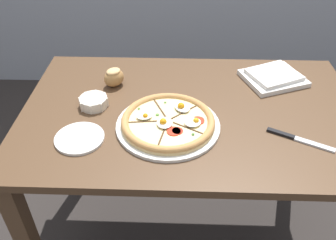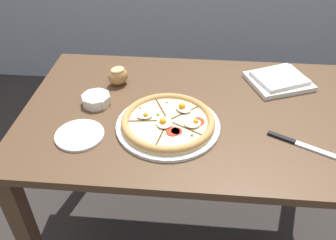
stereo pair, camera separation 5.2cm
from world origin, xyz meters
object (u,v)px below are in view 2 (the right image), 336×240
object	(u,v)px
ramekin_bowl	(96,99)
napkin_folded	(279,80)
dining_table	(192,134)
pizza	(168,122)
bread_piece_near	(118,76)
side_saucer	(80,135)
knife_main	(300,144)

from	to	relation	value
ramekin_bowl	napkin_folded	size ratio (longest dim) A/B	0.39
dining_table	pizza	size ratio (longest dim) A/B	3.49
dining_table	pizza	world-z (taller)	pizza
bread_piece_near	side_saucer	size ratio (longest dim) A/B	0.64
dining_table	bread_piece_near	world-z (taller)	bread_piece_near
pizza	napkin_folded	distance (m)	0.54
knife_main	napkin_folded	bearing A→B (deg)	118.99
bread_piece_near	pizza	bearing A→B (deg)	-48.99
pizza	bread_piece_near	size ratio (longest dim) A/B	3.41
napkin_folded	bread_piece_near	world-z (taller)	bread_piece_near
pizza	ramekin_bowl	size ratio (longest dim) A/B	3.25
dining_table	knife_main	xyz separation A→B (m)	(0.35, -0.16, 0.12)
dining_table	ramekin_bowl	size ratio (longest dim) A/B	11.35
pizza	napkin_folded	xyz separation A→B (m)	(0.43, 0.32, -0.00)
dining_table	napkin_folded	bearing A→B (deg)	32.32
dining_table	ramekin_bowl	bearing A→B (deg)	178.77
side_saucer	pizza	bearing A→B (deg)	14.75
ramekin_bowl	napkin_folded	world-z (taller)	ramekin_bowl
bread_piece_near	side_saucer	world-z (taller)	bread_piece_near
napkin_folded	knife_main	size ratio (longest dim) A/B	1.39
knife_main	dining_table	bearing A→B (deg)	-177.52
bread_piece_near	napkin_folded	bearing A→B (deg)	5.43
dining_table	napkin_folded	distance (m)	0.43
side_saucer	knife_main	bearing A→B (deg)	1.56
dining_table	bread_piece_near	xyz separation A→B (m)	(-0.31, 0.16, 0.16)
napkin_folded	dining_table	bearing A→B (deg)	-147.68
pizza	dining_table	bearing A→B (deg)	51.73
napkin_folded	knife_main	xyz separation A→B (m)	(0.01, -0.38, -0.01)
pizza	knife_main	size ratio (longest dim) A/B	1.75
ramekin_bowl	knife_main	xyz separation A→B (m)	(0.72, -0.17, -0.02)
dining_table	knife_main	distance (m)	0.41
side_saucer	napkin_folded	bearing A→B (deg)	29.08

